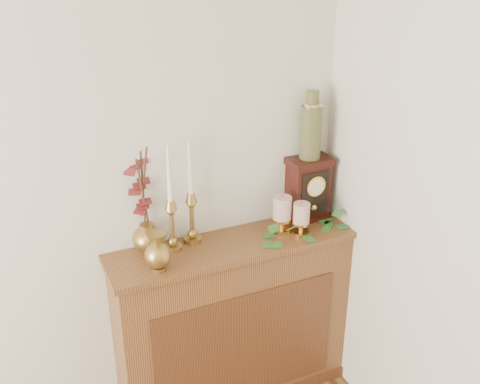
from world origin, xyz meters
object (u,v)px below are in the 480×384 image
ceramic_vase (311,129)px  ginger_jar (141,202)px  candlestick_left (171,217)px  candlestick_center (191,210)px  mantel_clock (308,189)px  bud_vase (158,253)px

ceramic_vase → ginger_jar: bearing=177.6°
candlestick_left → candlestick_center: size_ratio=1.01×
candlestick_left → ceramic_vase: ceramic_vase is taller
candlestick_left → ceramic_vase: 0.81m
mantel_clock → ceramic_vase: ceramic_vase is taller
candlestick_left → mantel_clock: candlestick_left is taller
ginger_jar → mantel_clock: (0.86, -0.04, -0.08)m
bud_vase → ginger_jar: bearing=90.3°
bud_vase → ginger_jar: 0.27m
ginger_jar → ceramic_vase: (0.86, -0.04, 0.25)m
candlestick_center → candlestick_left: bearing=-162.6°
bud_vase → ceramic_vase: 0.96m
candlestick_left → bud_vase: (-0.12, -0.15, -0.08)m
candlestick_center → mantel_clock: (0.63, -0.00, -0.01)m
mantel_clock → bud_vase: bearing=-169.4°
ginger_jar → mantel_clock: 0.87m
bud_vase → candlestick_center: bearing=39.7°
candlestick_center → mantel_clock: candlestick_center is taller
candlestick_left → ginger_jar: (-0.12, 0.07, 0.07)m
candlestick_left → ceramic_vase: (0.74, 0.03, 0.32)m
candlestick_left → bud_vase: bearing=-127.1°
candlestick_left → mantel_clock: 0.75m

